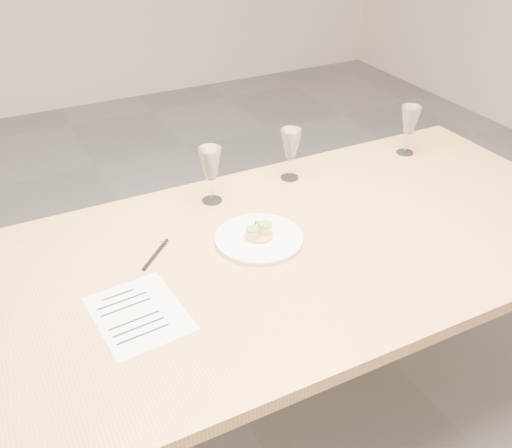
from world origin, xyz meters
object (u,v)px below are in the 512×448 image
dining_table (246,276)px  wine_glass_2 (291,145)px  recipe_sheet (139,314)px  ballpoint_pen (156,254)px  dinner_plate (259,238)px  wine_glass_1 (210,165)px  wine_glass_3 (410,121)px

dining_table → wine_glass_2: bearing=45.7°
recipe_sheet → ballpoint_pen: (0.12, 0.23, 0.00)m
dinner_plate → wine_glass_2: bearing=47.3°
dining_table → wine_glass_1: 0.41m
wine_glass_2 → wine_glass_3: 0.52m
dinner_plate → wine_glass_1: wine_glass_1 is taller
dinner_plate → wine_glass_1: (-0.03, 0.29, 0.13)m
wine_glass_2 → ballpoint_pen: bearing=-157.9°
dining_table → wine_glass_3: wine_glass_3 is taller
ballpoint_pen → wine_glass_3: (1.12, 0.22, 0.13)m
recipe_sheet → wine_glass_1: wine_glass_1 is taller
dinner_plate → recipe_sheet: bearing=-160.2°
dining_table → recipe_sheet: size_ratio=8.17×
dining_table → wine_glass_3: bearing=21.6°
recipe_sheet → ballpoint_pen: bearing=56.6°
dining_table → wine_glass_2: size_ratio=12.53×
dinner_plate → wine_glass_2: 0.44m
ballpoint_pen → dinner_plate: bearing=-57.9°
dinner_plate → wine_glass_2: (0.29, 0.31, 0.12)m
dinner_plate → recipe_sheet: (-0.43, -0.16, -0.01)m
dining_table → wine_glass_2: wine_glass_2 is taller
ballpoint_pen → recipe_sheet: bearing=-163.8°
dinner_plate → wine_glass_3: bearing=19.6°
dining_table → dinner_plate: 0.13m
dining_table → wine_glass_3: (0.88, 0.35, 0.20)m
wine_glass_3 → ballpoint_pen: bearing=-168.9°
dining_table → dinner_plate: bearing=38.8°
ballpoint_pen → wine_glass_2: (0.60, 0.24, 0.13)m
ballpoint_pen → dining_table: bearing=-74.6°
dining_table → wine_glass_1: wine_glass_1 is taller
wine_glass_2 → wine_glass_3: wine_glass_3 is taller
wine_glass_1 → wine_glass_2: bearing=4.1°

